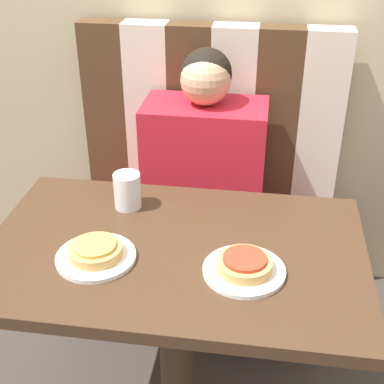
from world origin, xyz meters
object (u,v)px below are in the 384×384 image
at_px(pizza_left, 95,250).
at_px(drinking_cup, 127,191).
at_px(pizza_right, 244,263).
at_px(plate_right, 244,271).
at_px(person, 205,150).
at_px(plate_left, 96,257).

distance_m(pizza_left, drinking_cup, 0.26).
bearing_deg(pizza_left, pizza_right, 0.00).
bearing_deg(plate_right, drinking_cup, 143.85).
height_order(person, plate_left, person).
distance_m(plate_left, pizza_left, 0.02).
xyz_separation_m(plate_left, pizza_right, (0.37, 0.00, 0.02)).
height_order(person, pizza_left, person).
xyz_separation_m(person, pizza_left, (-0.19, -0.71, 0.04)).
height_order(plate_left, pizza_left, pizza_left).
relative_size(pizza_left, pizza_right, 1.00).
height_order(plate_right, pizza_left, pizza_left).
bearing_deg(pizza_right, person, 104.76).
xyz_separation_m(pizza_left, pizza_right, (0.37, 0.00, 0.00)).
bearing_deg(plate_left, plate_right, 0.00).
relative_size(plate_right, drinking_cup, 1.90).
distance_m(person, plate_right, 0.73).
xyz_separation_m(person, pizza_right, (0.19, -0.71, 0.04)).
bearing_deg(drinking_cup, pizza_left, -93.80).
bearing_deg(pizza_left, plate_right, 0.00).
height_order(pizza_left, drinking_cup, drinking_cup).
xyz_separation_m(plate_right, pizza_right, (0.00, 0.00, 0.02)).
relative_size(person, plate_right, 3.25).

